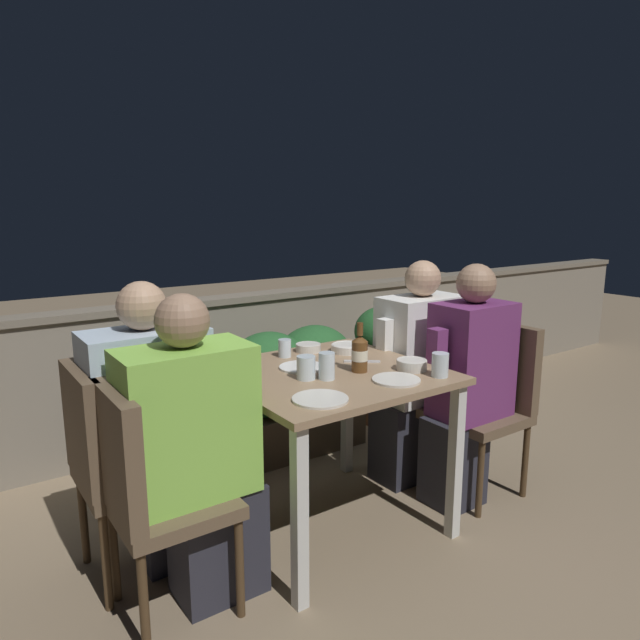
{
  "coord_description": "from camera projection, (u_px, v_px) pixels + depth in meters",
  "views": [
    {
      "loc": [
        -1.42,
        -1.98,
        1.48
      ],
      "look_at": [
        0.0,
        0.07,
        0.97
      ],
      "focal_mm": 32.0,
      "sensor_mm": 36.0,
      "label": 1
    }
  ],
  "objects": [
    {
      "name": "potted_plant",
      "position": [
        382.0,
        352.0,
        3.86
      ],
      "size": [
        0.37,
        0.37,
        0.81
      ],
      "color": "brown",
      "rests_on": "ground_plane"
    },
    {
      "name": "person_white_polo",
      "position": [
        415.0,
        372.0,
        3.07
      ],
      "size": [
        0.51,
        0.26,
        1.19
      ],
      "color": "#282833",
      "rests_on": "ground_plane"
    },
    {
      "name": "plate_2",
      "position": [
        396.0,
        380.0,
        2.39
      ],
      "size": [
        0.2,
        0.2,
        0.01
      ],
      "color": "silver",
      "rests_on": "dining_table"
    },
    {
      "name": "glass_cup_3",
      "position": [
        440.0,
        365.0,
        2.44
      ],
      "size": [
        0.07,
        0.07,
        0.1
      ],
      "color": "silver",
      "rests_on": "dining_table"
    },
    {
      "name": "beer_bottle",
      "position": [
        360.0,
        353.0,
        2.51
      ],
      "size": [
        0.07,
        0.07,
        0.22
      ],
      "color": "brown",
      "rests_on": "dining_table"
    },
    {
      "name": "person_blue_shirt",
      "position": [
        158.0,
        428.0,
        2.3
      ],
      "size": [
        0.52,
        0.26,
        1.19
      ],
      "color": "#282833",
      "rests_on": "ground_plane"
    },
    {
      "name": "person_green_blouse",
      "position": [
        198.0,
        454.0,
        2.07
      ],
      "size": [
        0.52,
        0.26,
        1.18
      ],
      "color": "#282833",
      "rests_on": "ground_plane"
    },
    {
      "name": "plate_1",
      "position": [
        302.0,
        367.0,
        2.57
      ],
      "size": [
        0.21,
        0.21,
        0.01
      ],
      "color": "white",
      "rests_on": "dining_table"
    },
    {
      "name": "fork_0",
      "position": [
        362.0,
        361.0,
        2.67
      ],
      "size": [
        0.15,
        0.12,
        0.01
      ],
      "color": "silver",
      "rests_on": "dining_table"
    },
    {
      "name": "glass_cup_1",
      "position": [
        285.0,
        348.0,
        2.76
      ],
      "size": [
        0.06,
        0.06,
        0.09
      ],
      "color": "silver",
      "rests_on": "dining_table"
    },
    {
      "name": "bowl_0",
      "position": [
        412.0,
        364.0,
        2.54
      ],
      "size": [
        0.14,
        0.14,
        0.05
      ],
      "color": "beige",
      "rests_on": "dining_table"
    },
    {
      "name": "bowl_1",
      "position": [
        348.0,
        347.0,
        2.86
      ],
      "size": [
        0.17,
        0.17,
        0.04
      ],
      "color": "silver",
      "rests_on": "dining_table"
    },
    {
      "name": "glass_cup_2",
      "position": [
        327.0,
        366.0,
        2.4
      ],
      "size": [
        0.07,
        0.07,
        0.12
      ],
      "color": "silver",
      "rests_on": "dining_table"
    },
    {
      "name": "chair_right_far",
      "position": [
        440.0,
        377.0,
        3.19
      ],
      "size": [
        0.41,
        0.41,
        0.88
      ],
      "color": "brown",
      "rests_on": "ground_plane"
    },
    {
      "name": "glass_cup_0",
      "position": [
        306.0,
        368.0,
        2.4
      ],
      "size": [
        0.08,
        0.08,
        0.1
      ],
      "color": "silver",
      "rests_on": "dining_table"
    },
    {
      "name": "parapet_wall",
      "position": [
        210.0,
        367.0,
        3.64
      ],
      "size": [
        9.0,
        0.18,
        0.9
      ],
      "color": "gray",
      "rests_on": "ground_plane"
    },
    {
      "name": "chair_right_near",
      "position": [
        491.0,
        392.0,
        2.93
      ],
      "size": [
        0.41,
        0.41,
        0.88
      ],
      "color": "brown",
      "rests_on": "ground_plane"
    },
    {
      "name": "person_purple_stripe",
      "position": [
        466.0,
        385.0,
        2.81
      ],
      "size": [
        0.47,
        0.26,
        1.2
      ],
      "color": "#282833",
      "rests_on": "ground_plane"
    },
    {
      "name": "chair_left_far",
      "position": [
        109.0,
        455.0,
        2.2
      ],
      "size": [
        0.41,
        0.41,
        0.88
      ],
      "color": "brown",
      "rests_on": "ground_plane"
    },
    {
      "name": "dining_table",
      "position": [
        328.0,
        392.0,
        2.55
      ],
      "size": [
        0.92,
        0.89,
        0.75
      ],
      "color": "#937556",
      "rests_on": "ground_plane"
    },
    {
      "name": "chair_left_near",
      "position": [
        145.0,
        484.0,
        1.97
      ],
      "size": [
        0.41,
        0.41,
        0.88
      ],
      "color": "brown",
      "rests_on": "ground_plane"
    },
    {
      "name": "planter_hedge",
      "position": [
        269.0,
        389.0,
        3.33
      ],
      "size": [
        1.18,
        0.47,
        0.76
      ],
      "color": "brown",
      "rests_on": "ground_plane"
    },
    {
      "name": "plate_0",
      "position": [
        320.0,
        399.0,
        2.15
      ],
      "size": [
        0.22,
        0.22,
        0.01
      ],
      "color": "silver",
      "rests_on": "dining_table"
    },
    {
      "name": "bowl_2",
      "position": [
        308.0,
        347.0,
        2.86
      ],
      "size": [
        0.13,
        0.13,
        0.04
      ],
      "color": "beige",
      "rests_on": "dining_table"
    },
    {
      "name": "ground_plane",
      "position": [
        328.0,
        524.0,
        2.68
      ],
      "size": [
        16.0,
        16.0,
        0.0
      ],
      "primitive_type": "plane",
      "color": "#847056"
    }
  ]
}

